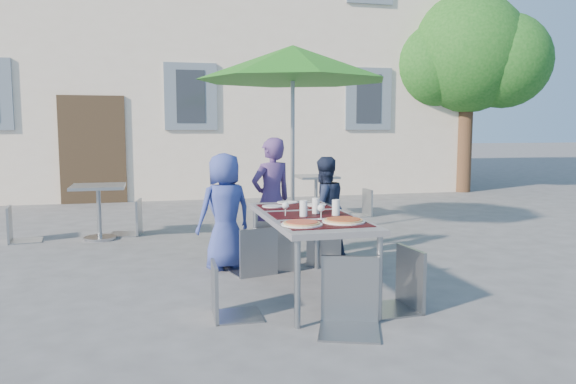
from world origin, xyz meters
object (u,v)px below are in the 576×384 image
object	(u,v)px
dining_table	(309,220)
child_1	(271,199)
pizza_near_right	(344,220)
chair_4	(401,242)
bg_chair_l_0	(16,202)
pizza_near_left	(302,223)
chair_2	(324,221)
bg_chair_r_0	(131,196)
cafe_table_1	(316,189)
child_0	(225,211)
chair_1	(276,213)
patio_umbrella	(293,65)
bg_chair_l_1	(284,186)
chair_5	(350,251)
cafe_table_0	(99,202)
chair_0	(255,221)
child_2	(323,207)
chair_3	(226,257)
bg_chair_r_1	(363,186)

from	to	relation	value
dining_table	child_1	distance (m)	1.39
pizza_near_right	chair_4	xyz separation A→B (m)	(0.46, -0.14, -0.18)
chair_4	bg_chair_l_0	distance (m)	5.46
pizza_near_left	chair_2	world-z (taller)	chair_2
bg_chair_r_0	cafe_table_1	bearing A→B (deg)	16.29
pizza_near_right	child_0	world-z (taller)	child_0
pizza_near_right	cafe_table_1	bearing A→B (deg)	75.87
chair_1	patio_umbrella	xyz separation A→B (m)	(0.63, 1.75, 1.79)
pizza_near_right	bg_chair_r_0	xyz separation A→B (m)	(-1.85, 3.93, -0.20)
bg_chair_r_0	bg_chair_l_1	world-z (taller)	bg_chair_l_1
chair_2	chair_5	size ratio (longest dim) A/B	0.85
cafe_table_0	bg_chair_l_0	world-z (taller)	bg_chair_l_0
chair_0	child_2	bearing A→B (deg)	31.64
bg_chair_r_0	bg_chair_l_0	bearing A→B (deg)	-173.65
chair_1	chair_3	world-z (taller)	chair_1
chair_1	bg_chair_r_1	world-z (taller)	chair_1
chair_2	chair_5	xyz separation A→B (m)	(-0.42, -1.96, 0.10)
pizza_near_right	chair_0	world-z (taller)	chair_0
pizza_near_left	bg_chair_l_1	bearing A→B (deg)	78.17
chair_3	bg_chair_r_0	bearing A→B (deg)	102.18
pizza_near_left	pizza_near_right	size ratio (longest dim) A/B	0.93
child_2	chair_3	xyz separation A→B (m)	(-1.42, -1.87, -0.10)
child_1	bg_chair_r_0	bearing A→B (deg)	-72.49
dining_table	chair_3	size ratio (longest dim) A/B	2.12
dining_table	child_2	bearing A→B (deg)	67.24
chair_1	bg_chair_r_0	xyz separation A→B (m)	(-1.59, 2.49, -0.06)
pizza_near_left	pizza_near_right	xyz separation A→B (m)	(0.38, 0.05, 0.00)
pizza_near_left	chair_5	xyz separation A→B (m)	(0.28, -0.40, -0.16)
bg_chair_r_0	bg_chair_l_1	xyz separation A→B (m)	(2.45, 0.72, 0.01)
cafe_table_0	bg_chair_l_0	bearing A→B (deg)	174.10
bg_chair_l_0	child_2	bearing A→B (deg)	-26.56
cafe_table_0	bg_chair_r_1	world-z (taller)	bg_chair_r_1
chair_5	bg_chair_r_0	size ratio (longest dim) A/B	1.07
child_0	child_2	distance (m)	1.24
chair_2	chair_4	size ratio (longest dim) A/B	0.87
bg_chair_r_1	bg_chair_r_0	bearing A→B (deg)	-168.09
chair_3	cafe_table_0	size ratio (longest dim) A/B	1.15
child_2	chair_3	size ratio (longest dim) A/B	1.39
child_1	pizza_near_right	bearing A→B (deg)	75.43
bg_chair_r_0	child_0	bearing A→B (deg)	-65.52
chair_1	chair_2	bearing A→B (deg)	6.21
chair_0	bg_chair_r_1	world-z (taller)	chair_0
bg_chair_r_0	chair_5	bearing A→B (deg)	-68.25
child_2	chair_0	size ratio (longest dim) A/B	1.24
pizza_near_left	chair_1	xyz separation A→B (m)	(0.12, 1.50, -0.14)
bg_chair_l_0	chair_2	bearing A→B (deg)	-31.65
pizza_near_left	chair_3	size ratio (longest dim) A/B	0.39
dining_table	chair_5	distance (m)	0.95
pizza_near_right	cafe_table_0	world-z (taller)	pizza_near_right
child_1	chair_0	size ratio (longest dim) A/B	1.48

